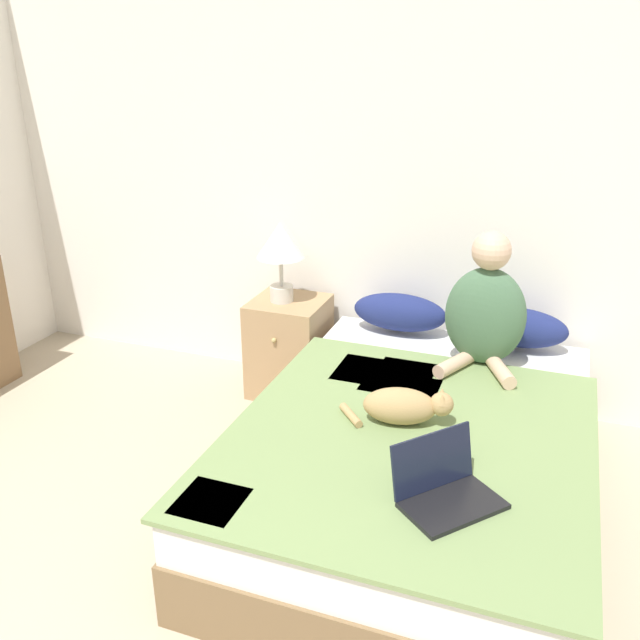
# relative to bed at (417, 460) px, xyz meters

# --- Properties ---
(wall_back) EXTENTS (5.87, 0.05, 2.55)m
(wall_back) POSITION_rel_bed_xyz_m (-0.51, 1.11, 1.04)
(wall_back) COLOR white
(wall_back) RESTS_ON ground_plane
(bed) EXTENTS (1.46, 2.08, 0.47)m
(bed) POSITION_rel_bed_xyz_m (0.00, 0.00, 0.00)
(bed) COLOR brown
(bed) RESTS_ON ground_plane
(pillow_near) EXTENTS (0.53, 0.24, 0.21)m
(pillow_near) POSITION_rel_bed_xyz_m (-0.32, 0.90, 0.34)
(pillow_near) COLOR navy
(pillow_near) RESTS_ON bed
(pillow_far) EXTENTS (0.53, 0.24, 0.21)m
(pillow_far) POSITION_rel_bed_xyz_m (0.32, 0.90, 0.34)
(pillow_far) COLOR navy
(pillow_far) RESTS_ON bed
(person_sitting) EXTENTS (0.40, 0.39, 0.68)m
(person_sitting) POSITION_rel_bed_xyz_m (0.18, 0.62, 0.52)
(person_sitting) COLOR #476B4C
(person_sitting) RESTS_ON bed
(cat_tabby) EXTENTS (0.49, 0.23, 0.16)m
(cat_tabby) POSITION_rel_bed_xyz_m (-0.05, -0.10, 0.32)
(cat_tabby) COLOR tan
(cat_tabby) RESTS_ON bed
(laptop_open) EXTENTS (0.42, 0.43, 0.22)m
(laptop_open) POSITION_rel_bed_xyz_m (0.22, -0.58, 0.29)
(laptop_open) COLOR black
(laptop_open) RESTS_ON bed
(nightstand) EXTENTS (0.42, 0.44, 0.58)m
(nightstand) POSITION_rel_bed_xyz_m (-0.97, 0.83, 0.06)
(nightstand) COLOR tan
(nightstand) RESTS_ON ground_plane
(table_lamp) EXTENTS (0.28, 0.28, 0.47)m
(table_lamp) POSITION_rel_bed_xyz_m (-1.00, 0.82, 0.69)
(table_lamp) COLOR beige
(table_lamp) RESTS_ON nightstand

